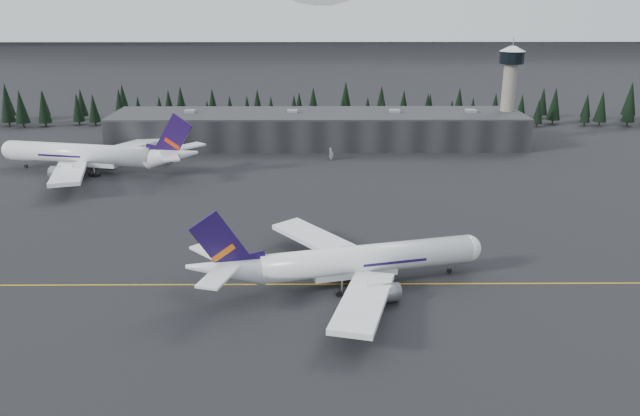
{
  "coord_description": "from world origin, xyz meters",
  "views": [
    {
      "loc": [
        -1.09,
        -117.69,
        56.06
      ],
      "look_at": [
        0.0,
        20.0,
        9.0
      ],
      "focal_mm": 35.0,
      "sensor_mm": 36.0,
      "label": 1
    }
  ],
  "objects_px": {
    "control_tower": "(509,83)",
    "gse_vehicle_b": "(331,158)",
    "gse_vehicle_a": "(167,163)",
    "jet_parked": "(97,155)",
    "jet_main": "(343,262)",
    "terminal": "(318,128)"
  },
  "relations": [
    {
      "from": "jet_parked",
      "to": "terminal",
      "type": "bearing_deg",
      "value": -138.71
    },
    {
      "from": "terminal",
      "to": "jet_main",
      "type": "bearing_deg",
      "value": -88.03
    },
    {
      "from": "gse_vehicle_a",
      "to": "jet_parked",
      "type": "bearing_deg",
      "value": -174.16
    },
    {
      "from": "terminal",
      "to": "jet_main",
      "type": "xyz_separation_m",
      "value": [
        4.37,
        -127.31,
        -1.17
      ]
    },
    {
      "from": "gse_vehicle_a",
      "to": "gse_vehicle_b",
      "type": "height_order",
      "value": "gse_vehicle_b"
    },
    {
      "from": "jet_main",
      "to": "gse_vehicle_b",
      "type": "height_order",
      "value": "jet_main"
    },
    {
      "from": "control_tower",
      "to": "jet_parked",
      "type": "relative_size",
      "value": 0.53
    },
    {
      "from": "jet_main",
      "to": "jet_parked",
      "type": "distance_m",
      "value": 116.2
    },
    {
      "from": "control_tower",
      "to": "gse_vehicle_a",
      "type": "height_order",
      "value": "control_tower"
    },
    {
      "from": "gse_vehicle_b",
      "to": "jet_parked",
      "type": "bearing_deg",
      "value": -84.18
    },
    {
      "from": "terminal",
      "to": "control_tower",
      "type": "height_order",
      "value": "control_tower"
    },
    {
      "from": "control_tower",
      "to": "gse_vehicle_b",
      "type": "xyz_separation_m",
      "value": [
        -70.24,
        -27.75,
        -22.65
      ]
    },
    {
      "from": "jet_main",
      "to": "gse_vehicle_b",
      "type": "xyz_separation_m",
      "value": [
        0.38,
        102.56,
        -4.37
      ]
    },
    {
      "from": "jet_main",
      "to": "gse_vehicle_a",
      "type": "distance_m",
      "value": 111.72
    },
    {
      "from": "control_tower",
      "to": "gse_vehicle_b",
      "type": "bearing_deg",
      "value": -158.44
    },
    {
      "from": "gse_vehicle_a",
      "to": "gse_vehicle_b",
      "type": "distance_m",
      "value": 57.98
    },
    {
      "from": "terminal",
      "to": "jet_parked",
      "type": "height_order",
      "value": "jet_parked"
    },
    {
      "from": "terminal",
      "to": "jet_main",
      "type": "distance_m",
      "value": 127.39
    },
    {
      "from": "jet_parked",
      "to": "gse_vehicle_a",
      "type": "distance_m",
      "value": 23.45
    },
    {
      "from": "jet_parked",
      "to": "gse_vehicle_b",
      "type": "bearing_deg",
      "value": -156.12
    },
    {
      "from": "gse_vehicle_a",
      "to": "jet_main",
      "type": "bearing_deg",
      "value": -78.31
    },
    {
      "from": "jet_main",
      "to": "gse_vehicle_b",
      "type": "relative_size",
      "value": 13.66
    }
  ]
}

